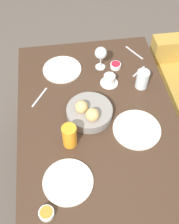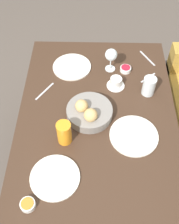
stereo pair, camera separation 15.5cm
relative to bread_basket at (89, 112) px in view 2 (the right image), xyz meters
The scene contains 15 objects.
ground_plane 0.78m from the bread_basket, 88.95° to the left, with size 10.00×10.00×0.00m, color #564C44.
dining_table 0.14m from the bread_basket, 88.95° to the left, with size 1.29×0.89×0.74m.
bread_basket is the anchor object (origin of this frame).
plate_near_left 0.41m from the bread_basket, 162.91° to the right, with size 0.25×0.25×0.01m.
plate_near_right 0.41m from the bread_basket, 22.33° to the right, with size 0.24×0.24×0.01m.
plate_far_center 0.27m from the bread_basket, 62.02° to the left, with size 0.26×0.26×0.01m.
juice_glass 0.20m from the bread_basket, 37.21° to the right, with size 0.07×0.07×0.14m.
water_tumbler 0.39m from the bread_basket, 117.76° to the left, with size 0.07×0.07×0.12m.
wine_glass 0.41m from the bread_basket, 161.59° to the left, with size 0.08×0.08×0.16m.
coffee_cup 0.28m from the bread_basket, 146.01° to the left, with size 0.11×0.11×0.06m.
jam_bowl_berry 0.43m from the bread_basket, 148.55° to the left, with size 0.07×0.07×0.03m.
jam_bowl_honey 0.57m from the bread_basket, 27.05° to the right, with size 0.07×0.07×0.03m.
fork_silver 0.61m from the bread_basket, 142.22° to the left, with size 0.15×0.09×0.00m.
knife_silver 0.33m from the bread_basket, 123.27° to the right, with size 0.14×0.10×0.00m.
spoon_coffee 0.47m from the bread_basket, 130.05° to the left, with size 0.09×0.10×0.00m.
Camera 2 is at (0.94, -0.02, 2.00)m, focal length 45.00 mm.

